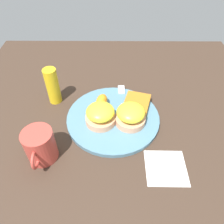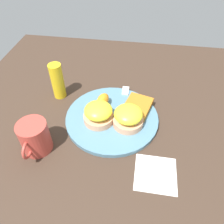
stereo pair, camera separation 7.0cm
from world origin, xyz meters
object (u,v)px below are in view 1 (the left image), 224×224
Objects in this scene: fork at (121,103)px; cup at (39,146)px; sandwich_benedict_right at (129,115)px; condiment_bottle at (52,86)px; sandwich_benedict_left at (99,115)px; hashbrown_patty at (135,104)px; orange_wedge at (101,102)px.

cup reaches higher than fork.
condiment_bottle is (-0.12, -0.26, 0.02)m from sandwich_benedict_right.
condiment_bottle is (-0.12, -0.17, 0.02)m from sandwich_benedict_left.
cup is at bearing -52.01° from sandwich_benedict_left.
fork is 1.92× the size of cup.
hashbrown_patty is (-0.07, 0.02, -0.02)m from sandwich_benedict_right.
fork is at bearing 102.84° from orange_wedge.
condiment_bottle reaches higher than sandwich_benedict_right.
condiment_bottle reaches higher than hashbrown_patty.
hashbrown_patty is at bearing 125.16° from cup.
sandwich_benedict_left and sandwich_benedict_right have the same top height.
cup is (0.12, -0.16, 0.00)m from sandwich_benedict_left.
sandwich_benedict_left is 0.72× the size of condiment_bottle.
fork is 0.31m from cup.
condiment_bottle reaches higher than fork.
sandwich_benedict_left is 1.59× the size of orange_wedge.
orange_wedge is 0.53× the size of cup.
condiment_bottle reaches higher than sandwich_benedict_left.
cup is at bearing -47.37° from fork.
condiment_bottle is at bearing -114.23° from sandwich_benedict_right.
fork is at bearing 132.63° from cup.
cup reaches higher than sandwich_benedict_right.
sandwich_benedict_right reaches higher than orange_wedge.
sandwich_benedict_right is at bearing 65.77° from condiment_bottle.
sandwich_benedict_right is at bearing 88.89° from sandwich_benedict_left.
sandwich_benedict_left is 0.14m from hashbrown_patty.
sandwich_benedict_left is 0.12m from fork.
cup is (0.19, -0.27, 0.02)m from hashbrown_patty.
fork is at bearing 140.83° from sandwich_benedict_left.
hashbrown_patty is (-0.07, 0.12, -0.02)m from sandwich_benedict_left.
condiment_bottle is at bearing -98.78° from hashbrown_patty.
cup is at bearing -64.28° from sandwich_benedict_right.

